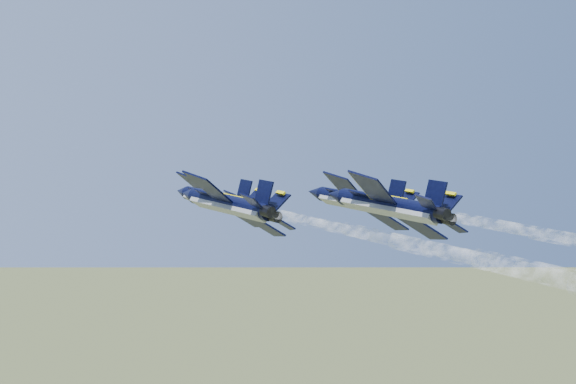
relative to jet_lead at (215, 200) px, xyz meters
name	(u,v)px	position (x,y,z in m)	size (l,w,h in m)	color
jet_lead	(215,200)	(0.00, 0.00, 0.00)	(11.07, 16.61, 6.46)	black
jet_left	(228,204)	(-5.13, -15.41, 0.00)	(11.07, 16.61, 6.46)	black
jet_right	(358,201)	(11.43, -12.65, 0.00)	(11.07, 16.61, 6.46)	black
jet_slot	(387,205)	(6.12, -26.25, 0.00)	(11.07, 16.61, 6.46)	black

